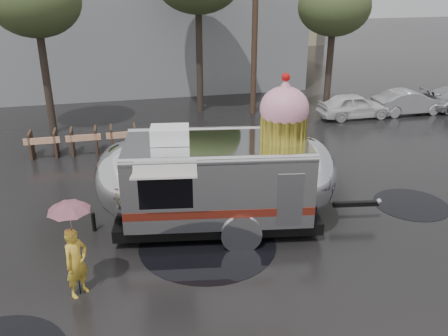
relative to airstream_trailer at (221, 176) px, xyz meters
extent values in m
plane|color=black|center=(1.69, -3.11, -1.53)|extent=(120.00, 120.00, 0.00)
cylinder|color=black|center=(-0.55, -0.88, -1.52)|extent=(3.58, 3.58, 0.01)
cylinder|color=black|center=(5.98, -0.05, -1.52)|extent=(2.24, 2.24, 0.01)
cylinder|color=#473323|center=(4.19, 10.89, 2.97)|extent=(0.28, 0.28, 9.00)
cylinder|color=#382D26|center=(-5.31, 9.89, 1.40)|extent=(0.32, 0.32, 5.85)
ellipsoid|color=#31411F|center=(-5.31, 9.89, 4.00)|extent=(3.64, 3.64, 2.86)
cylinder|color=#382D26|center=(1.69, 11.89, 1.85)|extent=(0.32, 0.32, 6.75)
cylinder|color=#382D26|center=(7.69, 9.89, 1.17)|extent=(0.32, 0.32, 5.40)
ellipsoid|color=#31411F|center=(7.69, 9.89, 3.57)|extent=(3.36, 3.36, 2.64)
cube|color=#473323|center=(-5.81, 6.89, -1.03)|extent=(0.08, 0.80, 1.00)
cube|color=#473323|center=(-4.91, 6.89, -1.03)|extent=(0.08, 0.80, 1.00)
cube|color=#E5590C|center=(-5.36, 6.51, -0.78)|extent=(1.30, 0.04, 0.25)
cube|color=#473323|center=(-4.31, 6.89, -1.03)|extent=(0.08, 0.80, 1.00)
cube|color=#473323|center=(-3.41, 6.89, -1.03)|extent=(0.08, 0.80, 1.00)
cube|color=#E5590C|center=(-3.86, 6.51, -0.78)|extent=(1.30, 0.04, 0.25)
cube|color=#473323|center=(-2.81, 6.89, -1.03)|extent=(0.08, 0.80, 1.00)
cube|color=#473323|center=(-1.91, 6.89, -1.03)|extent=(0.08, 0.80, 1.00)
cube|color=#E5590C|center=(-2.36, 6.51, -0.78)|extent=(1.30, 0.04, 0.25)
imported|color=silver|center=(8.69, 8.89, -0.83)|extent=(4.00, 1.80, 1.40)
imported|color=#B2B2B7|center=(11.69, 8.89, -0.83)|extent=(4.00, 1.80, 1.40)
cube|color=silver|center=(-0.10, 0.02, 0.00)|extent=(5.13, 3.23, 1.96)
ellipsoid|color=silver|center=(2.27, -0.36, 0.00)|extent=(2.01, 2.73, 1.96)
ellipsoid|color=silver|center=(-2.47, 0.40, 0.00)|extent=(2.01, 2.73, 1.96)
cube|color=black|center=(-0.10, 0.02, -1.15)|extent=(5.72, 3.01, 0.33)
cylinder|color=black|center=(0.26, -1.17, -1.15)|extent=(0.79, 0.36, 0.76)
cylinder|color=black|center=(0.62, 1.04, -1.15)|extent=(0.79, 0.36, 0.76)
cylinder|color=silver|center=(0.24, -1.32, -1.09)|extent=(1.05, 0.27, 1.05)
cube|color=black|center=(3.77, -0.60, -0.98)|extent=(1.31, 0.34, 0.13)
sphere|color=silver|center=(4.42, -0.70, -0.93)|extent=(0.20, 0.20, 0.17)
cylinder|color=black|center=(-3.44, 0.56, -1.26)|extent=(0.12, 0.12, 0.54)
cube|color=#571910|center=(-0.30, -1.21, -0.49)|extent=(4.74, 0.79, 0.22)
cube|color=#571910|center=(0.10, 1.25, -0.49)|extent=(4.74, 0.79, 0.22)
cube|color=black|center=(-1.59, -1.02, 0.16)|extent=(1.30, 0.24, 0.87)
cube|color=#B6B2A8|center=(-1.63, -1.28, 0.70)|extent=(1.59, 0.78, 0.16)
cube|color=silver|center=(1.42, -1.50, -0.17)|extent=(0.65, 0.13, 1.42)
cube|color=white|center=(-1.28, 0.21, 1.20)|extent=(1.08, 0.85, 0.41)
cylinder|color=gold|center=(1.62, -0.25, 1.30)|extent=(1.30, 1.30, 0.65)
ellipsoid|color=pink|center=(1.62, -0.25, 1.83)|extent=(1.45, 1.45, 1.13)
cone|color=pink|center=(1.62, -0.25, 2.39)|extent=(0.62, 0.62, 0.44)
sphere|color=red|center=(1.62, -0.25, 2.63)|extent=(0.25, 0.25, 0.22)
imported|color=gold|center=(-3.70, -2.21, -0.72)|extent=(0.69, 0.68, 1.61)
imported|color=#CE7F94|center=(-3.70, -2.21, 0.40)|extent=(1.10, 1.10, 0.75)
cylinder|color=black|center=(-3.70, -2.21, -0.70)|extent=(0.02, 0.02, 1.65)
camera|label=1|loc=(-2.61, -11.34, 5.06)|focal=38.00mm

